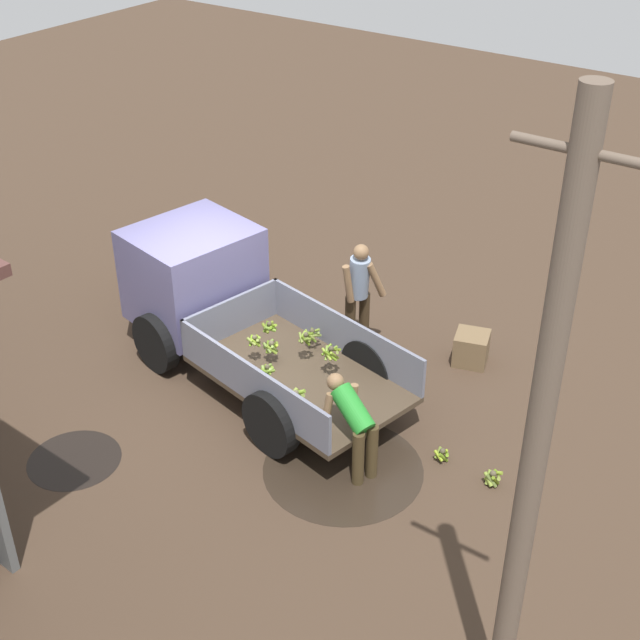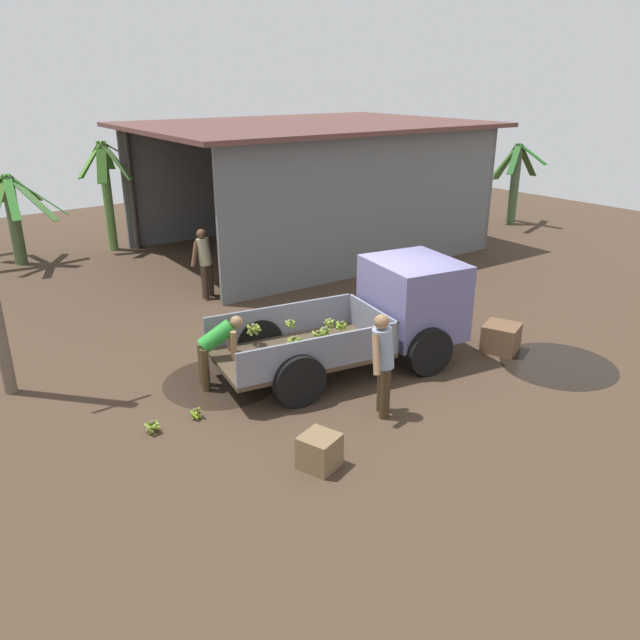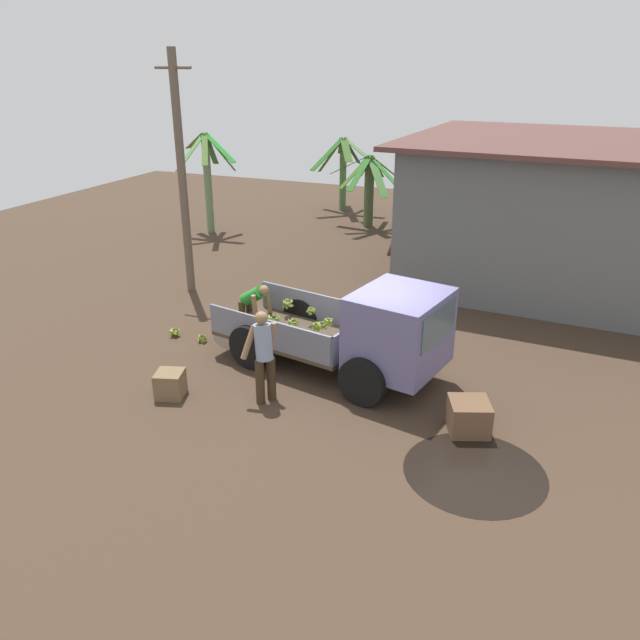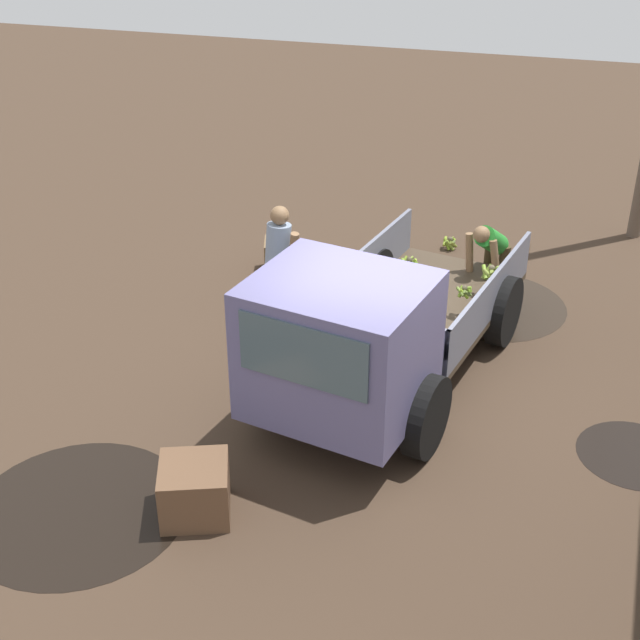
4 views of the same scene
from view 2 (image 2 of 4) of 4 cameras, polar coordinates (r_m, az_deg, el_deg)
name	(u,v)px [view 2 (image 2 of 4)]	position (r m, az deg, el deg)	size (l,w,h in m)	color
ground	(365,356)	(12.05, 4.15, -3.30)	(36.00, 36.00, 0.00)	#423124
mud_patch_0	(558,365)	(12.47, 20.94, -3.86)	(2.11, 2.11, 0.01)	black
mud_patch_1	(293,316)	(14.00, -2.44, 0.35)	(1.19, 1.19, 0.01)	black
mud_patch_2	(221,382)	(11.17, -9.04, -5.61)	(2.03, 2.03, 0.01)	#2C2219
cargo_truck	(390,310)	(11.62, 6.44, 0.92)	(4.80, 2.67, 1.87)	#463829
warehouse_shed	(322,157)	(19.47, 0.14, 14.65)	(10.32, 7.85, 3.78)	slate
banana_palm_0	(107,193)	(20.19, -18.87, 10.96)	(2.22, 1.79, 3.27)	#608B41
banana_palm_1	(14,216)	(19.63, -26.21, 8.54)	(2.91, 2.84, 2.54)	#495E37
banana_palm_3	(515,182)	(23.84, 17.37, 11.93)	(2.48, 2.03, 2.85)	#49623F
person_foreground_visitor	(382,360)	(9.67, 5.72, -3.68)	(0.61, 0.59, 1.70)	#382A19
person_worker_loading	(216,346)	(10.75, -9.48, -2.35)	(0.81, 0.62, 1.24)	#42341D
person_bystander_near_shed	(205,260)	(15.23, -10.51, 5.43)	(0.68, 0.55, 1.68)	#463429
banana_bunch_on_ground_0	(196,413)	(10.06, -11.25, -8.30)	(0.21, 0.21, 0.19)	#4C4431
banana_bunch_on_ground_1	(152,426)	(9.84, -15.09, -9.35)	(0.24, 0.24, 0.21)	brown
wooden_crate_0	(320,451)	(8.71, -0.04, -11.91)	(0.48, 0.48, 0.48)	brown
wooden_crate_1	(501,338)	(12.66, 16.22, -1.56)	(0.64, 0.64, 0.54)	brown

